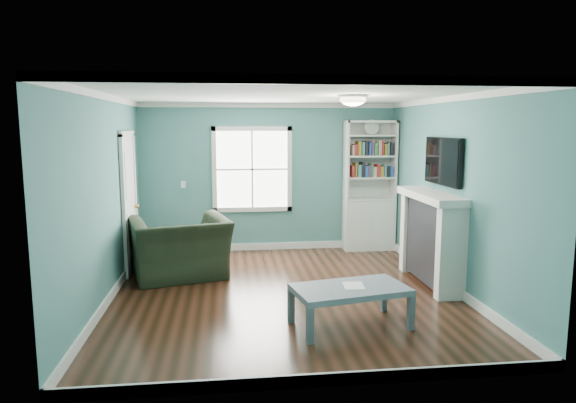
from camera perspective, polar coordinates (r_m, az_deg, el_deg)
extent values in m
plane|color=black|center=(6.92, -0.32, -10.18)|extent=(5.00, 5.00, 0.00)
plane|color=teal|center=(9.09, -2.11, 2.67)|extent=(4.50, 0.00, 4.50)
plane|color=teal|center=(4.18, 3.54, -4.06)|extent=(4.50, 0.00, 4.50)
plane|color=teal|center=(6.75, -19.67, 0.22)|extent=(0.00, 5.00, 5.00)
plane|color=teal|center=(7.23, 17.69, 0.81)|extent=(0.00, 5.00, 5.00)
plane|color=white|center=(6.57, -0.34, 11.86)|extent=(5.00, 5.00, 0.00)
cube|color=white|center=(9.28, -2.06, -4.98)|extent=(4.50, 0.03, 0.12)
cube|color=white|center=(4.62, 3.36, -19.20)|extent=(4.50, 0.03, 0.12)
cube|color=white|center=(7.02, -19.05, -9.85)|extent=(0.03, 5.00, 0.12)
cube|color=white|center=(7.48, 17.17, -8.65)|extent=(0.03, 5.00, 0.12)
cube|color=white|center=(9.04, -2.14, 10.64)|extent=(4.50, 0.04, 0.08)
cube|color=white|center=(4.12, 3.65, 13.38)|extent=(4.50, 0.04, 0.08)
cube|color=white|center=(6.70, -20.04, 10.95)|extent=(0.04, 5.00, 0.08)
cube|color=white|center=(7.17, 18.00, 10.84)|extent=(0.04, 5.00, 0.08)
cube|color=white|center=(9.05, -4.01, 3.59)|extent=(1.24, 0.01, 1.34)
cube|color=white|center=(9.03, -8.19, 3.51)|extent=(0.08, 0.06, 1.50)
cube|color=white|center=(9.10, 0.16, 3.63)|extent=(0.08, 0.06, 1.50)
cube|color=white|center=(9.13, -3.96, -0.87)|extent=(1.40, 0.06, 0.08)
cube|color=white|center=(9.01, -4.05, 8.08)|extent=(1.40, 0.06, 0.08)
cube|color=white|center=(9.04, -4.00, 3.58)|extent=(1.24, 0.03, 0.03)
cube|color=white|center=(9.04, -4.00, 3.58)|extent=(0.03, 0.03, 1.34)
cube|color=silver|center=(9.33, 8.94, -2.56)|extent=(0.90, 0.35, 0.90)
cube|color=silver|center=(9.07, 6.48, 4.52)|extent=(0.04, 0.35, 1.40)
cube|color=silver|center=(9.31, 11.66, 4.49)|extent=(0.04, 0.35, 1.40)
cube|color=silver|center=(9.34, 8.83, 4.58)|extent=(0.90, 0.02, 1.40)
cube|color=silver|center=(9.16, 9.20, 8.75)|extent=(0.90, 0.35, 0.04)
cube|color=silver|center=(9.25, 9.00, 0.30)|extent=(0.84, 0.33, 0.03)
cube|color=silver|center=(9.21, 9.06, 2.65)|extent=(0.84, 0.33, 0.03)
cube|color=silver|center=(9.18, 9.11, 5.01)|extent=(0.84, 0.33, 0.03)
cube|color=silver|center=(9.16, 9.17, 7.25)|extent=(0.84, 0.33, 0.03)
cube|color=maroon|center=(9.18, 9.11, 3.41)|extent=(0.70, 0.25, 0.22)
cube|color=olive|center=(9.15, 9.17, 5.78)|extent=(0.70, 0.25, 0.22)
cylinder|color=beige|center=(9.11, 9.27, 8.16)|extent=(0.26, 0.06, 0.26)
cube|color=black|center=(7.46, 15.70, -4.33)|extent=(0.30, 1.20, 1.10)
cube|color=black|center=(7.50, 15.50, -5.83)|extent=(0.22, 0.65, 0.70)
cube|color=silver|center=(6.86, 17.68, -5.53)|extent=(0.36, 0.16, 1.20)
cube|color=silver|center=(8.06, 13.76, -3.33)|extent=(0.36, 0.16, 1.20)
cube|color=silver|center=(7.33, 15.61, 0.61)|extent=(0.44, 1.58, 0.10)
cube|color=black|center=(7.35, 16.84, 4.30)|extent=(0.06, 1.10, 0.65)
cube|color=silver|center=(8.14, -17.24, -0.31)|extent=(0.04, 0.80, 2.05)
cube|color=white|center=(7.70, -17.77, -0.81)|extent=(0.05, 0.08, 2.13)
cube|color=white|center=(8.58, -16.64, 0.14)|extent=(0.05, 0.08, 2.13)
cube|color=white|center=(8.06, -17.50, 7.20)|extent=(0.05, 0.98, 0.08)
sphere|color=#BF8C3F|center=(8.43, -16.46, -0.51)|extent=(0.07, 0.07, 0.07)
ellipsoid|color=white|center=(6.83, 7.24, 11.16)|extent=(0.34, 0.34, 0.15)
cylinder|color=white|center=(6.83, 7.24, 11.53)|extent=(0.38, 0.38, 0.03)
cube|color=white|center=(9.09, -11.57, 1.87)|extent=(0.08, 0.01, 0.12)
imported|color=black|center=(7.66, -11.96, -3.95)|extent=(1.53, 1.20, 1.18)
cube|color=#505860|center=(5.37, 2.47, -13.61)|extent=(0.08, 0.08, 0.38)
cube|color=#505860|center=(5.86, 13.49, -11.92)|extent=(0.08, 0.08, 0.38)
cube|color=#505860|center=(5.90, 0.35, -11.53)|extent=(0.08, 0.08, 0.38)
cube|color=#505860|center=(6.35, 10.57, -10.22)|extent=(0.08, 0.08, 0.38)
cube|color=#4F5A66|center=(5.77, 6.93, -9.70)|extent=(1.35, 0.91, 0.07)
cube|color=white|center=(5.79, 7.31, -9.25)|extent=(0.25, 0.30, 0.00)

